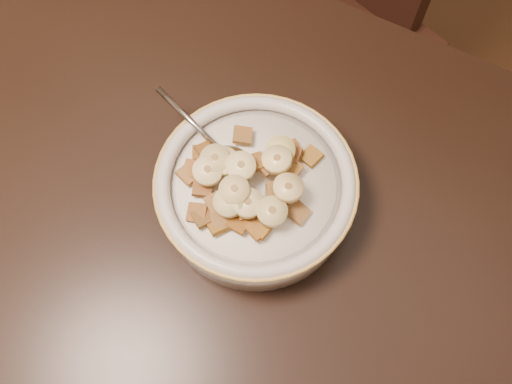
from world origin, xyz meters
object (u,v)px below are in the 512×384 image
at_px(cereal_bowl, 256,194).
at_px(spoon, 234,163).
at_px(table, 16,212).
at_px(chair, 284,33).

relative_size(cereal_bowl, spoon, 4.17).
distance_m(table, spoon, 0.27).
bearing_deg(table, chair, 81.72).
bearing_deg(cereal_bowl, spoon, 163.32).
xyz_separation_m(table, cereal_bowl, (0.25, 0.13, 0.04)).
bearing_deg(chair, table, -81.23).
xyz_separation_m(chair, cereal_bowl, (0.16, -0.42, 0.27)).
height_order(chair, cereal_bowl, chair).
distance_m(chair, spoon, 0.52).
bearing_deg(spoon, chair, -146.10).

